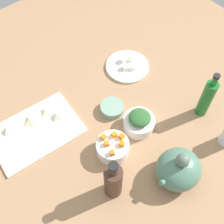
% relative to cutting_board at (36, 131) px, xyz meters
% --- Properties ---
extents(tabletop, '(1.90, 1.90, 0.03)m').
position_rel_cutting_board_xyz_m(tabletop, '(-0.28, 0.15, -0.02)').
color(tabletop, '#A47853').
rests_on(tabletop, ground).
extents(cutting_board, '(0.37, 0.27, 0.01)m').
position_rel_cutting_board_xyz_m(cutting_board, '(0.00, 0.00, 0.00)').
color(cutting_board, white).
rests_on(cutting_board, tabletop).
extents(plate_tofu, '(0.20, 0.20, 0.01)m').
position_rel_cutting_board_xyz_m(plate_tofu, '(-0.52, -0.02, 0.00)').
color(plate_tofu, white).
rests_on(plate_tofu, tabletop).
extents(bowl_greens, '(0.13, 0.13, 0.05)m').
position_rel_cutting_board_xyz_m(bowl_greens, '(-0.33, 0.25, 0.02)').
color(bowl_greens, white).
rests_on(bowl_greens, tabletop).
extents(bowl_carrots, '(0.13, 0.13, 0.06)m').
position_rel_cutting_board_xyz_m(bowl_carrots, '(-0.18, 0.27, 0.03)').
color(bowl_carrots, white).
rests_on(bowl_carrots, tabletop).
extents(bowl_small_side, '(0.10, 0.10, 0.03)m').
position_rel_cutting_board_xyz_m(bowl_small_side, '(-0.31, 0.12, 0.01)').
color(bowl_small_side, '#7EA28A').
rests_on(bowl_small_side, tabletop).
extents(teapot, '(0.18, 0.16, 0.16)m').
position_rel_cutting_board_xyz_m(teapot, '(-0.29, 0.49, 0.06)').
color(teapot, '#4B7460').
rests_on(teapot, tabletop).
extents(bottle_0, '(0.06, 0.06, 0.23)m').
position_rel_cutting_board_xyz_m(bottle_0, '(-0.08, 0.39, 0.09)').
color(bottle_0, '#472D21').
rests_on(bottle_0, tabletop).
extents(bottle_1, '(0.05, 0.05, 0.24)m').
position_rel_cutting_board_xyz_m(bottle_1, '(-0.59, 0.37, 0.09)').
color(bottle_1, '#1D6B28').
rests_on(bottle_1, tabletop).
extents(carrot_cube_0, '(0.03, 0.03, 0.02)m').
position_rel_cutting_board_xyz_m(carrot_cube_0, '(-0.21, 0.29, 0.07)').
color(carrot_cube_0, orange).
rests_on(carrot_cube_0, bowl_carrots).
extents(carrot_cube_1, '(0.02, 0.02, 0.02)m').
position_rel_cutting_board_xyz_m(carrot_cube_1, '(-0.15, 0.30, 0.07)').
color(carrot_cube_1, orange).
rests_on(carrot_cube_1, bowl_carrots).
extents(carrot_cube_2, '(0.02, 0.02, 0.02)m').
position_rel_cutting_board_xyz_m(carrot_cube_2, '(-0.21, 0.24, 0.07)').
color(carrot_cube_2, orange).
rests_on(carrot_cube_2, bowl_carrots).
extents(carrot_cube_3, '(0.02, 0.02, 0.02)m').
position_rel_cutting_board_xyz_m(carrot_cube_3, '(-0.16, 0.26, 0.07)').
color(carrot_cube_3, orange).
rests_on(carrot_cube_3, bowl_carrots).
extents(carrot_cube_4, '(0.02, 0.02, 0.02)m').
position_rel_cutting_board_xyz_m(carrot_cube_4, '(-0.17, 0.23, 0.07)').
color(carrot_cube_4, orange).
rests_on(carrot_cube_4, bowl_carrots).
extents(carrot_cube_5, '(0.02, 0.02, 0.02)m').
position_rel_cutting_board_xyz_m(carrot_cube_5, '(-0.22, 0.27, 0.07)').
color(carrot_cube_5, orange).
rests_on(carrot_cube_5, bowl_carrots).
extents(chopped_greens_mound, '(0.12, 0.12, 0.03)m').
position_rel_cutting_board_xyz_m(chopped_greens_mound, '(-0.33, 0.25, 0.07)').
color(chopped_greens_mound, '#2F5F2D').
rests_on(chopped_greens_mound, bowl_greens).
extents(tofu_cube_0, '(0.03, 0.03, 0.02)m').
position_rel_cutting_board_xyz_m(tofu_cube_0, '(-0.49, -0.01, 0.02)').
color(tofu_cube_0, '#EBE8CA').
rests_on(tofu_cube_0, plate_tofu).
extents(tofu_cube_1, '(0.03, 0.03, 0.02)m').
position_rel_cutting_board_xyz_m(tofu_cube_1, '(-0.52, 0.01, 0.02)').
color(tofu_cube_1, white).
rests_on(tofu_cube_1, plate_tofu).
extents(tofu_cube_2, '(0.03, 0.03, 0.02)m').
position_rel_cutting_board_xyz_m(tofu_cube_2, '(-0.52, -0.06, 0.02)').
color(tofu_cube_2, white).
rests_on(tofu_cube_2, plate_tofu).
extents(tofu_cube_3, '(0.02, 0.02, 0.02)m').
position_rel_cutting_board_xyz_m(tofu_cube_3, '(-0.55, -0.03, 0.02)').
color(tofu_cube_3, white).
rests_on(tofu_cube_3, plate_tofu).
extents(dumpling_0, '(0.05, 0.06, 0.02)m').
position_rel_cutting_board_xyz_m(dumpling_0, '(-0.01, -0.05, 0.02)').
color(dumpling_0, beige).
rests_on(dumpling_0, cutting_board).
extents(dumpling_1, '(0.06, 0.06, 0.02)m').
position_rel_cutting_board_xyz_m(dumpling_1, '(-0.08, -0.05, 0.02)').
color(dumpling_1, beige).
rests_on(dumpling_1, cutting_board).
extents(dumpling_2, '(0.05, 0.05, 0.03)m').
position_rel_cutting_board_xyz_m(dumpling_2, '(-0.10, 0.00, 0.02)').
color(dumpling_2, beige).
rests_on(dumpling_2, cutting_board).
extents(dumpling_3, '(0.06, 0.05, 0.03)m').
position_rel_cutting_board_xyz_m(dumpling_3, '(0.09, -0.07, 0.02)').
color(dumpling_3, beige).
rests_on(dumpling_3, cutting_board).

